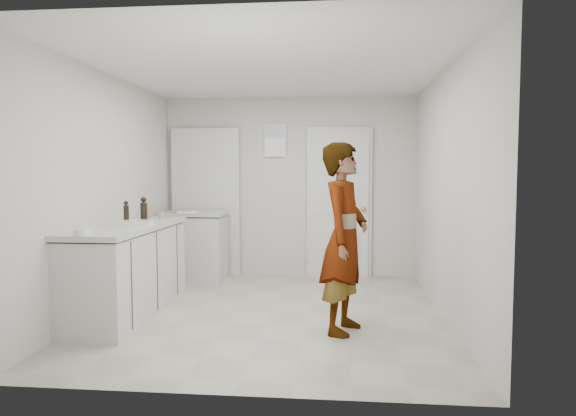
# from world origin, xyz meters

# --- Properties ---
(ground) EXTENTS (4.00, 4.00, 0.00)m
(ground) POSITION_xyz_m (0.00, 0.00, 0.00)
(ground) COLOR #ABA690
(ground) RESTS_ON ground
(room_shell) EXTENTS (4.00, 4.00, 4.00)m
(room_shell) POSITION_xyz_m (-0.17, 1.95, 1.02)
(room_shell) COLOR #B8B5AE
(room_shell) RESTS_ON ground
(main_counter) EXTENTS (0.64, 1.96, 0.93)m
(main_counter) POSITION_xyz_m (-1.45, -0.20, 0.43)
(main_counter) COLOR silver
(main_counter) RESTS_ON ground
(side_counter) EXTENTS (0.84, 0.61, 0.93)m
(side_counter) POSITION_xyz_m (-1.25, 1.55, 0.43)
(side_counter) COLOR silver
(side_counter) RESTS_ON ground
(person) EXTENTS (0.58, 0.72, 1.73)m
(person) POSITION_xyz_m (0.74, -0.56, 0.86)
(person) COLOR silver
(person) RESTS_ON ground
(cake_mix_box) EXTENTS (0.11, 0.07, 0.17)m
(cake_mix_box) POSITION_xyz_m (-1.48, 0.38, 1.01)
(cake_mix_box) COLOR olive
(cake_mix_box) RESTS_ON main_counter
(spice_jar) EXTENTS (0.05, 0.05, 0.08)m
(spice_jar) POSITION_xyz_m (-1.34, 0.50, 0.96)
(spice_jar) COLOR tan
(spice_jar) RESTS_ON main_counter
(oil_cruet_a) EXTENTS (0.07, 0.07, 0.28)m
(oil_cruet_a) POSITION_xyz_m (-1.33, -0.07, 1.06)
(oil_cruet_a) COLOR black
(oil_cruet_a) RESTS_ON main_counter
(oil_cruet_b) EXTENTS (0.05, 0.05, 0.25)m
(oil_cruet_b) POSITION_xyz_m (-1.45, -0.23, 1.04)
(oil_cruet_b) COLOR black
(oil_cruet_b) RESTS_ON main_counter
(baking_dish) EXTENTS (0.34, 0.26, 0.06)m
(baking_dish) POSITION_xyz_m (-1.33, -0.29, 0.95)
(baking_dish) COLOR silver
(baking_dish) RESTS_ON main_counter
(egg_bowl) EXTENTS (0.14, 0.14, 0.05)m
(egg_bowl) POSITION_xyz_m (-1.46, -1.10, 0.95)
(egg_bowl) COLOR silver
(egg_bowl) RESTS_ON main_counter
(papers) EXTENTS (0.36, 0.40, 0.01)m
(papers) POSITION_xyz_m (-1.33, 1.44, 0.93)
(papers) COLOR white
(papers) RESTS_ON side_counter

